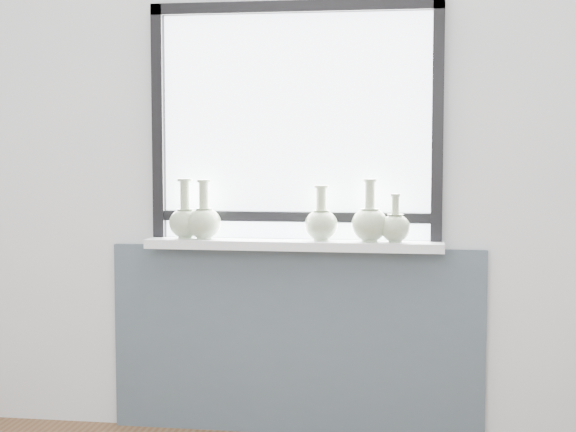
# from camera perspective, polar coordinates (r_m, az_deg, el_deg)

# --- Properties ---
(back_wall) EXTENTS (3.60, 0.02, 2.60)m
(back_wall) POSITION_cam_1_polar(r_m,az_deg,el_deg) (3.98, 0.56, 4.33)
(back_wall) COLOR silver
(back_wall) RESTS_ON ground
(apron_panel) EXTENTS (1.70, 0.03, 0.86)m
(apron_panel) POSITION_cam_1_polar(r_m,az_deg,el_deg) (4.05, 0.49, -8.08)
(apron_panel) COLOR #465360
(apron_panel) RESTS_ON ground
(windowsill) EXTENTS (1.32, 0.18, 0.04)m
(windowsill) POSITION_cam_1_polar(r_m,az_deg,el_deg) (3.91, 0.35, -1.86)
(windowsill) COLOR white
(windowsill) RESTS_ON apron_panel
(window) EXTENTS (1.30, 0.06, 1.05)m
(window) POSITION_cam_1_polar(r_m,az_deg,el_deg) (3.95, 0.48, 6.37)
(window) COLOR black
(window) RESTS_ON windowsill
(vase_a) EXTENTS (0.15, 0.15, 0.27)m
(vase_a) POSITION_cam_1_polar(r_m,az_deg,el_deg) (4.00, -6.67, -0.25)
(vase_a) COLOR #ACC098
(vase_a) RESTS_ON windowsill
(vase_b) EXTENTS (0.15, 0.15, 0.27)m
(vase_b) POSITION_cam_1_polar(r_m,az_deg,el_deg) (3.96, -5.45, -0.28)
(vase_b) COLOR #ACC098
(vase_b) RESTS_ON windowsill
(vase_c) EXTENTS (0.15, 0.15, 0.24)m
(vase_c) POSITION_cam_1_polar(r_m,az_deg,el_deg) (3.89, 2.16, -0.40)
(vase_c) COLOR #ACC098
(vase_c) RESTS_ON windowsill
(vase_d) EXTENTS (0.16, 0.16, 0.27)m
(vase_d) POSITION_cam_1_polar(r_m,az_deg,el_deg) (3.86, 5.30, -0.37)
(vase_d) COLOR #ACC098
(vase_d) RESTS_ON windowsill
(vase_e) EXTENTS (0.13, 0.13, 0.21)m
(vase_e) POSITION_cam_1_polar(r_m,az_deg,el_deg) (3.85, 6.95, -0.67)
(vase_e) COLOR #ACC098
(vase_e) RESTS_ON windowsill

